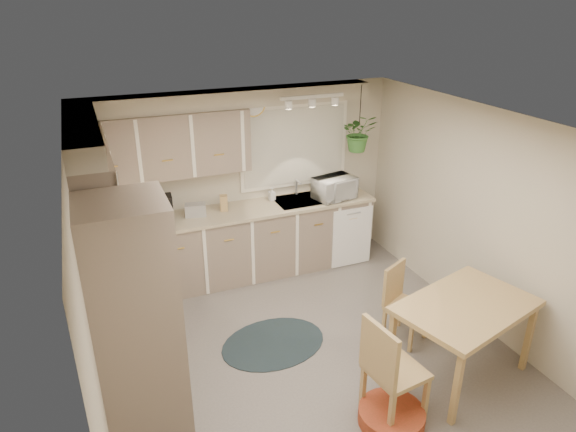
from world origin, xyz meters
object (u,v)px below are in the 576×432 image
object	(u,v)px
braided_rug	(273,343)
chair_back	(407,305)
microwave	(334,186)
dining_table	(461,339)
chair_left	(396,368)
pet_bed	(391,416)

from	to	relation	value
braided_rug	chair_back	bearing A→B (deg)	-18.18
chair_back	microwave	bearing A→B (deg)	-118.18
dining_table	braided_rug	size ratio (longest dim) A/B	1.12
chair_left	pet_bed	xyz separation A→B (m)	(-0.07, -0.09, -0.43)
microwave	chair_left	bearing A→B (deg)	-117.39
pet_bed	chair_left	bearing A→B (deg)	52.95
chair_back	braided_rug	world-z (taller)	chair_back
microwave	braided_rug	bearing A→B (deg)	-146.36
chair_left	braided_rug	distance (m)	1.55
chair_back	microwave	size ratio (longest dim) A/B	1.61
dining_table	pet_bed	distance (m)	1.04
pet_bed	microwave	world-z (taller)	microwave
dining_table	braided_rug	distance (m)	1.91
pet_bed	chair_back	bearing A→B (deg)	51.14
dining_table	pet_bed	world-z (taller)	dining_table
chair_left	microwave	bearing A→B (deg)	156.41
dining_table	chair_back	distance (m)	0.69
microwave	pet_bed	bearing A→B (deg)	-118.18
braided_rug	microwave	xyz separation A→B (m)	(1.41, 1.42, 1.11)
chair_left	braided_rug	size ratio (longest dim) A/B	0.88
pet_bed	dining_table	bearing A→B (deg)	17.82
chair_back	braided_rug	xyz separation A→B (m)	(-1.35, 0.44, -0.42)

